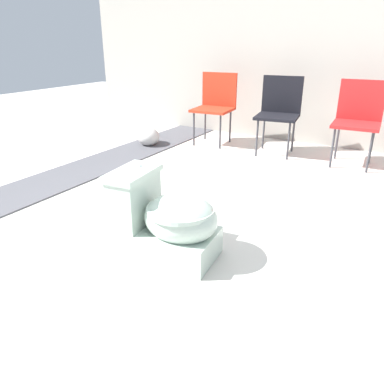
# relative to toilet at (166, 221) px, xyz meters

# --- Properties ---
(ground_plane) EXTENTS (14.00, 14.00, 0.00)m
(ground_plane) POSITION_rel_toilet_xyz_m (-0.29, 0.07, -0.22)
(ground_plane) COLOR beige
(gravel_strip) EXTENTS (0.56, 8.00, 0.01)m
(gravel_strip) POSITION_rel_toilet_xyz_m (-1.60, 0.57, -0.21)
(gravel_strip) COLOR #4C4C51
(gravel_strip) RESTS_ON ground
(building_wall) EXTENTS (7.00, 0.20, 2.60)m
(building_wall) POSITION_rel_toilet_xyz_m (0.21, 3.14, 1.08)
(building_wall) COLOR #9E998E
(building_wall) RESTS_ON ground
(toilet) EXTENTS (0.67, 0.44, 0.52)m
(toilet) POSITION_rel_toilet_xyz_m (0.00, 0.00, 0.00)
(toilet) COLOR #B2C6B7
(toilet) RESTS_ON ground
(folding_chair_left) EXTENTS (0.48, 0.48, 0.83)m
(folding_chair_left) POSITION_rel_toilet_xyz_m (-1.00, 2.51, 0.29)
(folding_chair_left) COLOR red
(folding_chair_left) RESTS_ON ground
(folding_chair_middle) EXTENTS (0.50, 0.50, 0.83)m
(folding_chair_middle) POSITION_rel_toilet_xyz_m (-0.19, 2.49, 0.29)
(folding_chair_middle) COLOR black
(folding_chair_middle) RESTS_ON ground
(folding_chair_right) EXTENTS (0.47, 0.47, 0.83)m
(folding_chair_right) POSITION_rel_toilet_xyz_m (0.63, 2.49, 0.29)
(folding_chair_right) COLOR red
(folding_chair_right) RESTS_ON ground
(boulder_near) EXTENTS (0.42, 0.43, 0.22)m
(boulder_near) POSITION_rel_toilet_xyz_m (-1.62, 1.95, -0.11)
(boulder_near) COLOR #B7B2AD
(boulder_near) RESTS_ON ground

